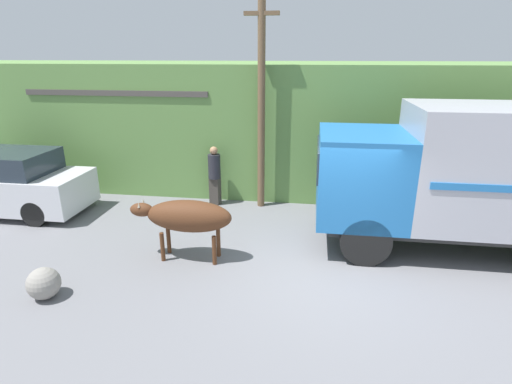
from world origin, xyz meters
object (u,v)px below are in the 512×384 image
(utility_pole, at_px, (261,99))
(roadside_rock, at_px, (44,283))
(pedestrian_on_hill, at_px, (215,173))
(cargo_truck, at_px, (473,174))
(parked_suv, at_px, (6,183))
(brown_cow, at_px, (187,216))

(utility_pole, xyz_separation_m, roadside_rock, (-3.25, -5.17, -2.76))
(pedestrian_on_hill, distance_m, roadside_rock, 5.50)
(roadside_rock, bearing_deg, cargo_truck, 21.00)
(pedestrian_on_hill, bearing_deg, parked_suv, 30.82)
(utility_pole, height_order, roadside_rock, utility_pole)
(parked_suv, height_order, roadside_rock, parked_suv)
(pedestrian_on_hill, bearing_deg, utility_pole, -161.37)
(brown_cow, height_order, utility_pole, utility_pole)
(brown_cow, xyz_separation_m, parked_suv, (-5.75, 1.90, -0.14))
(utility_pole, bearing_deg, cargo_truck, -23.22)
(brown_cow, relative_size, pedestrian_on_hill, 1.28)
(cargo_truck, height_order, pedestrian_on_hill, cargo_truck)
(cargo_truck, distance_m, pedestrian_on_hill, 6.54)
(roadside_rock, bearing_deg, parked_suv, 134.41)
(cargo_truck, distance_m, roadside_rock, 8.77)
(cargo_truck, relative_size, pedestrian_on_hill, 3.65)
(brown_cow, bearing_deg, roadside_rock, -137.57)
(brown_cow, relative_size, parked_suv, 0.49)
(cargo_truck, bearing_deg, brown_cow, -169.87)
(parked_suv, xyz_separation_m, pedestrian_on_hill, (5.53, 1.42, 0.11))
(brown_cow, distance_m, pedestrian_on_hill, 3.32)
(roadside_rock, bearing_deg, pedestrian_on_hill, 69.58)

